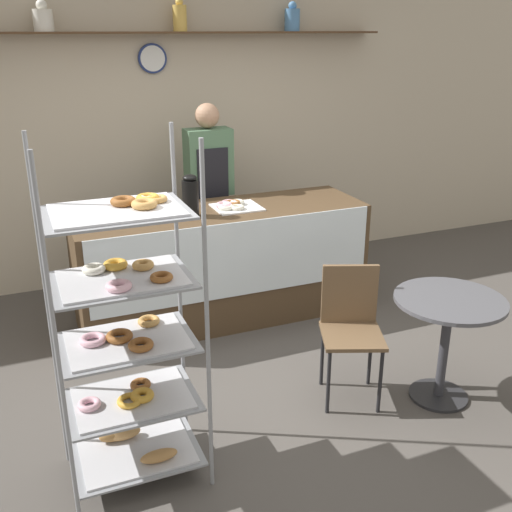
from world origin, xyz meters
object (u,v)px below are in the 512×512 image
object	(u,v)px
person_worker	(209,191)
coffee_carafe	(190,196)
cafe_chair	(351,319)
pastry_rack	(128,342)
donut_tray_counter	(232,205)
cafe_table	(447,324)

from	to	relation	value
person_worker	coffee_carafe	size ratio (longest dim) A/B	5.18
cafe_chair	coffee_carafe	size ratio (longest dim) A/B	2.66
pastry_rack	coffee_carafe	distance (m)	1.76
coffee_carafe	donut_tray_counter	distance (m)	0.41
coffee_carafe	pastry_rack	bearing A→B (deg)	-117.51
person_worker	cafe_table	bearing A→B (deg)	-70.26
pastry_rack	donut_tray_counter	bearing A→B (deg)	54.27
pastry_rack	cafe_chair	bearing A→B (deg)	9.33
coffee_carafe	donut_tray_counter	xyz separation A→B (m)	(0.37, 0.09, -0.14)
cafe_chair	person_worker	bearing A→B (deg)	119.91
cafe_table	pastry_rack	bearing A→B (deg)	178.34
donut_tray_counter	pastry_rack	bearing A→B (deg)	-125.73
donut_tray_counter	cafe_table	bearing A→B (deg)	-64.32
person_worker	donut_tray_counter	size ratio (longest dim) A/B	4.59
person_worker	cafe_chair	size ratio (longest dim) A/B	1.95
cafe_table	cafe_chair	world-z (taller)	cafe_chair
pastry_rack	cafe_chair	xyz separation A→B (m)	(1.46, 0.24, -0.27)
pastry_rack	cafe_chair	size ratio (longest dim) A/B	2.12
pastry_rack	person_worker	distance (m)	2.50
cafe_chair	coffee_carafe	bearing A→B (deg)	138.46
pastry_rack	cafe_chair	world-z (taller)	pastry_rack
person_worker	donut_tray_counter	xyz separation A→B (m)	(0.00, -0.58, 0.02)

